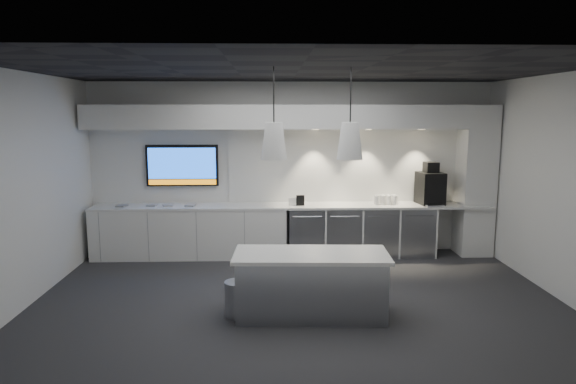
{
  "coord_description": "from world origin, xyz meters",
  "views": [
    {
      "loc": [
        -0.35,
        -6.51,
        2.49
      ],
      "look_at": [
        -0.1,
        1.1,
        1.29
      ],
      "focal_mm": 32.0,
      "sensor_mm": 36.0,
      "label": 1
    }
  ],
  "objects_px": {
    "coffee_machine": "(430,187)",
    "wall_tv": "(182,165)",
    "island": "(311,284)",
    "bin": "(238,299)"
  },
  "relations": [
    {
      "from": "island",
      "to": "coffee_machine",
      "type": "height_order",
      "value": "coffee_machine"
    },
    {
      "from": "wall_tv",
      "to": "island",
      "type": "bearing_deg",
      "value": -55.46
    },
    {
      "from": "coffee_machine",
      "to": "wall_tv",
      "type": "bearing_deg",
      "value": 170.29
    },
    {
      "from": "wall_tv",
      "to": "island",
      "type": "relative_size",
      "value": 0.66
    },
    {
      "from": "island",
      "to": "coffee_machine",
      "type": "distance_m",
      "value": 3.62
    },
    {
      "from": "bin",
      "to": "coffee_machine",
      "type": "height_order",
      "value": "coffee_machine"
    },
    {
      "from": "bin",
      "to": "coffee_machine",
      "type": "bearing_deg",
      "value": 40.39
    },
    {
      "from": "island",
      "to": "bin",
      "type": "distance_m",
      "value": 0.92
    },
    {
      "from": "bin",
      "to": "wall_tv",
      "type": "bearing_deg",
      "value": 110.94
    },
    {
      "from": "island",
      "to": "bin",
      "type": "height_order",
      "value": "island"
    }
  ]
}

